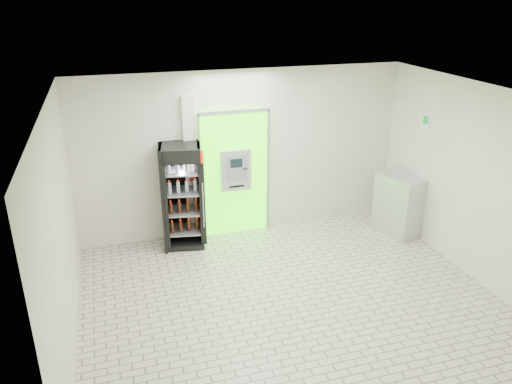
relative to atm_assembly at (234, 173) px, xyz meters
name	(u,v)px	position (x,y,z in m)	size (l,w,h in m)	color
ground	(290,298)	(0.20, -2.41, -1.17)	(6.00, 6.00, 0.00)	#C0B49F
room_shell	(293,183)	(0.20, -2.41, 0.67)	(6.00, 6.00, 6.00)	silver
atm_assembly	(234,173)	(0.00, 0.00, 0.00)	(1.30, 0.24, 2.33)	#3BF80B
pillar	(191,169)	(-0.78, 0.04, 0.13)	(0.22, 0.11, 2.60)	silver
beverage_cooler	(182,198)	(-1.00, -0.22, -0.29)	(0.79, 0.74, 1.84)	black
steel_cabinet	(400,204)	(2.91, -0.94, -0.61)	(0.77, 0.95, 1.12)	#B0B3B8
exit_sign	(426,122)	(3.19, -1.01, 0.95)	(0.02, 0.22, 0.26)	white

